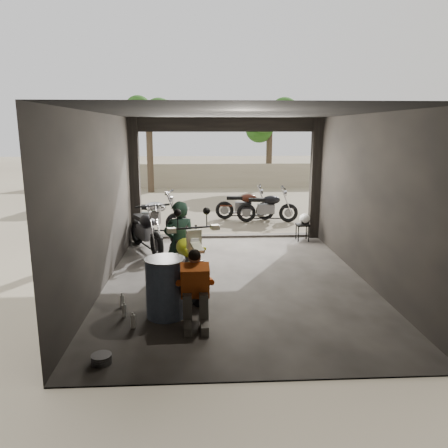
{
  "coord_description": "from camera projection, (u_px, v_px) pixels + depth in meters",
  "views": [
    {
      "loc": [
        -0.68,
        -8.08,
        2.92
      ],
      "look_at": [
        -0.21,
        0.6,
        1.02
      ],
      "focal_mm": 35.0,
      "sensor_mm": 36.0,
      "label": 1
    }
  ],
  "objects": [
    {
      "name": "mechanic",
      "position": [
        195.0,
        292.0,
        6.44
      ],
      "size": [
        0.6,
        0.79,
        1.12
      ],
      "primitive_type": null,
      "rotation": [
        0.0,
        0.0,
        0.04
      ],
      "color": "#D65C1C",
      "rests_on": "ground"
    },
    {
      "name": "sign_post",
      "position": [
        341.0,
        177.0,
        13.34
      ],
      "size": [
        0.73,
        0.08,
        2.2
      ],
      "rotation": [
        0.0,
        0.0,
        -0.22
      ],
      "color": "black",
      "rests_on": "ground"
    },
    {
      "name": "main_bike",
      "position": [
        185.0,
        255.0,
        7.91
      ],
      "size": [
        1.36,
        2.18,
        1.35
      ],
      "primitive_type": null,
      "rotation": [
        0.0,
        0.0,
        0.28
      ],
      "color": "white",
      "rests_on": "ground"
    },
    {
      "name": "helmet",
      "position": [
        305.0,
        219.0,
        11.48
      ],
      "size": [
        0.3,
        0.31,
        0.27
      ],
      "primitive_type": "ellipsoid",
      "rotation": [
        0.0,
        0.0,
        0.03
      ],
      "color": "white",
      "rests_on": "stool"
    },
    {
      "name": "outside_bike_a",
      "position": [
        151.0,
        213.0,
        12.11
      ],
      "size": [
        1.95,
        1.06,
        1.25
      ],
      "primitive_type": null,
      "rotation": [
        0.0,
        0.0,
        1.4
      ],
      "color": "black",
      "rests_on": "ground"
    },
    {
      "name": "oil_drum",
      "position": [
        166.0,
        288.0,
        6.81
      ],
      "size": [
        0.78,
        0.78,
        0.96
      ],
      "primitive_type": "cylinder",
      "rotation": [
        0.0,
        0.0,
        -0.32
      ],
      "color": "#445572",
      "rests_on": "ground"
    },
    {
      "name": "ground",
      "position": [
        236.0,
        281.0,
        8.54
      ],
      "size": [
        80.0,
        80.0,
        0.0
      ],
      "primitive_type": "plane",
      "color": "#7A6D56",
      "rests_on": "ground"
    },
    {
      "name": "tree_left",
      "position": [
        148.0,
        105.0,
        19.72
      ],
      "size": [
        2.2,
        2.2,
        5.6
      ],
      "color": "#382B1E",
      "rests_on": "ground"
    },
    {
      "name": "tree_right",
      "position": [
        270.0,
        115.0,
        21.58
      ],
      "size": [
        2.2,
        2.2,
        5.0
      ],
      "color": "#382B1E",
      "rests_on": "ground"
    },
    {
      "name": "outside_bike_c",
      "position": [
        268.0,
        205.0,
        13.79
      ],
      "size": [
        1.73,
        0.81,
        1.14
      ],
      "primitive_type": null,
      "rotation": [
        0.0,
        0.0,
        1.5
      ],
      "color": "black",
      "rests_on": "ground"
    },
    {
      "name": "left_bike",
      "position": [
        146.0,
        227.0,
        10.48
      ],
      "size": [
        1.47,
        1.96,
        1.23
      ],
      "primitive_type": null,
      "rotation": [
        0.0,
        0.0,
        0.45
      ],
      "color": "black",
      "rests_on": "ground"
    },
    {
      "name": "boundary_wall",
      "position": [
        214.0,
        176.0,
        22.07
      ],
      "size": [
        18.0,
        0.3,
        1.2
      ],
      "primitive_type": "cube",
      "color": "gray",
      "rests_on": "ground"
    },
    {
      "name": "outside_bike_b",
      "position": [
        245.0,
        203.0,
        14.2
      ],
      "size": [
        1.74,
        0.89,
        1.13
      ],
      "primitive_type": null,
      "rotation": [
        0.0,
        0.0,
        1.44
      ],
      "color": "#461C10",
      "rests_on": "ground"
    },
    {
      "name": "stool",
      "position": [
        303.0,
        227.0,
        11.49
      ],
      "size": [
        0.33,
        0.33,
        0.46
      ],
      "rotation": [
        0.0,
        0.0,
        -0.18
      ],
      "color": "black",
      "rests_on": "ground"
    },
    {
      "name": "garage",
      "position": [
        234.0,
        212.0,
        8.8
      ],
      "size": [
        7.0,
        7.13,
        3.2
      ],
      "color": "#2D2B28",
      "rests_on": "ground"
    },
    {
      "name": "rider",
      "position": [
        180.0,
        244.0,
        8.13
      ],
      "size": [
        0.66,
        0.51,
        1.63
      ],
      "primitive_type": "imported",
      "rotation": [
        0.0,
        0.0,
        3.35
      ],
      "color": "black",
      "rests_on": "ground"
    }
  ]
}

